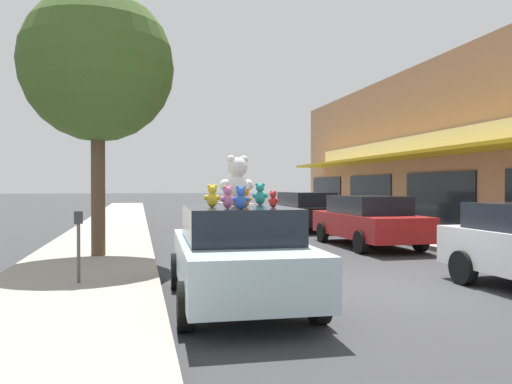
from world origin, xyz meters
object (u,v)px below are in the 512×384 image
(plush_art_car, at_px, (237,253))
(teddy_bear_yellow, at_px, (212,196))
(parking_meter, at_px, (79,237))
(teddy_bear_pink, at_px, (228,197))
(parked_car_far_right, at_px, (306,210))
(teddy_bear_giant, at_px, (237,182))
(teddy_bear_blue, at_px, (241,198))
(parked_car_far_center, at_px, (368,220))
(street_tree, at_px, (98,67))
(teddy_bear_orange, at_px, (245,198))
(teddy_bear_teal, at_px, (260,194))
(teddy_bear_red, at_px, (273,199))

(plush_art_car, xyz_separation_m, teddy_bear_yellow, (-0.41, -0.04, 0.89))
(teddy_bear_yellow, relative_size, parking_meter, 0.28)
(teddy_bear_pink, height_order, parked_car_far_right, teddy_bear_pink)
(teddy_bear_giant, height_order, teddy_bear_blue, teddy_bear_giant)
(teddy_bear_pink, height_order, parked_car_far_center, teddy_bear_pink)
(teddy_bear_giant, distance_m, street_tree, 6.33)
(parked_car_far_right, xyz_separation_m, street_tree, (-7.81, -6.97, 3.94))
(parked_car_far_right, height_order, parking_meter, parked_car_far_right)
(teddy_bear_giant, height_order, teddy_bear_yellow, teddy_bear_giant)
(teddy_bear_orange, distance_m, parking_meter, 3.25)
(teddy_bear_teal, height_order, teddy_bear_blue, teddy_bear_teal)
(teddy_bear_giant, xyz_separation_m, parked_car_far_right, (5.28, 12.00, -1.05))
(teddy_bear_yellow, bearing_deg, parked_car_far_center, -136.33)
(plush_art_car, height_order, parking_meter, plush_art_car)
(parking_meter, bearing_deg, teddy_bear_yellow, -37.43)
(plush_art_car, bearing_deg, teddy_bear_yellow, -171.79)
(teddy_bear_red, xyz_separation_m, street_tree, (-2.96, 5.67, 3.16))
(plush_art_car, xyz_separation_m, parked_car_far_right, (5.32, 12.21, 0.06))
(teddy_bear_red, bearing_deg, teddy_bear_blue, 87.41)
(parked_car_far_center, bearing_deg, teddy_bear_teal, -130.34)
(teddy_bear_pink, relative_size, parked_car_far_center, 0.07)
(parked_car_far_center, xyz_separation_m, parking_meter, (-7.87, -4.80, 0.13))
(plush_art_car, distance_m, parked_car_far_right, 13.32)
(plush_art_car, height_order, teddy_bear_teal, teddy_bear_teal)
(teddy_bear_pink, distance_m, parking_meter, 3.22)
(plush_art_car, height_order, street_tree, street_tree)
(plush_art_car, height_order, teddy_bear_orange, teddy_bear_orange)
(teddy_bear_teal, distance_m, teddy_bear_orange, 1.04)
(teddy_bear_orange, relative_size, teddy_bear_blue, 0.91)
(teddy_bear_blue, xyz_separation_m, teddy_bear_red, (0.58, 0.42, -0.04))
(plush_art_car, xyz_separation_m, parked_car_far_center, (5.32, 6.40, 0.02))
(teddy_bear_blue, relative_size, teddy_bear_yellow, 0.94)
(teddy_bear_giant, relative_size, teddy_bear_yellow, 2.32)
(teddy_bear_giant, relative_size, parked_car_far_center, 0.17)
(teddy_bear_red, bearing_deg, teddy_bear_orange, 14.26)
(teddy_bear_yellow, bearing_deg, parked_car_far_right, -119.73)
(plush_art_car, relative_size, teddy_bear_teal, 11.43)
(plush_art_car, distance_m, teddy_bear_orange, 0.89)
(teddy_bear_pink, xyz_separation_m, teddy_bear_red, (0.72, 0.11, -0.04))
(teddy_bear_orange, xyz_separation_m, parked_car_far_center, (5.22, 6.54, -0.85))
(teddy_bear_blue, bearing_deg, teddy_bear_red, -142.96)
(teddy_bear_red, bearing_deg, parked_car_far_center, -73.98)
(teddy_bear_teal, relative_size, teddy_bear_orange, 1.27)
(street_tree, relative_size, parking_meter, 5.16)
(teddy_bear_giant, relative_size, teddy_bear_pink, 2.44)
(teddy_bear_orange, bearing_deg, street_tree, -10.09)
(parked_car_far_center, distance_m, street_tree, 8.85)
(teddy_bear_pink, bearing_deg, parked_car_far_center, -155.66)
(teddy_bear_red, distance_m, teddy_bear_yellow, 0.95)
(teddy_bear_orange, xyz_separation_m, teddy_bear_red, (0.37, -0.28, -0.02))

